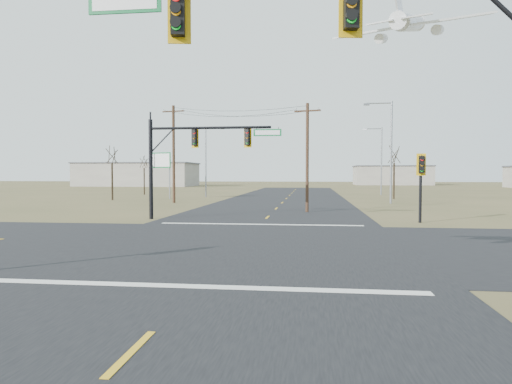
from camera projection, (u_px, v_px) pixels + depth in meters
ground at (241, 244)px, 19.52m from camera, size 320.00×320.00×0.00m
road_ew at (241, 244)px, 19.52m from camera, size 160.00×14.00×0.02m
road_ns at (241, 244)px, 19.52m from camera, size 14.00×160.00×0.02m
stop_bar_near at (198, 286)px, 12.08m from camera, size 12.00×0.40×0.01m
stop_bar_far at (260, 224)px, 26.96m from camera, size 12.00×0.40×0.01m
mast_arm_near at (373, 50)px, 10.19m from camera, size 11.60×0.49×8.01m
mast_arm_far at (196, 147)px, 29.90m from camera, size 8.83×0.59×6.62m
pedestal_signal_ne at (421, 172)px, 27.85m from camera, size 0.59×0.51×4.29m
utility_pole_near at (307, 155)px, 35.63m from camera, size 2.06×0.54×8.53m
utility_pole_far at (174, 153)px, 47.21m from camera, size 2.45×0.55×10.07m
highway_sign at (161, 166)px, 54.86m from camera, size 2.83×1.09×5.59m
streetlight_a at (389, 146)px, 46.17m from camera, size 2.90×0.36×10.37m
streetlight_b at (380, 157)px, 64.54m from camera, size 2.69×0.42×9.61m
streetlight_c at (207, 157)px, 59.52m from camera, size 2.55×0.24×9.19m
bare_tree_a at (112, 154)px, 52.20m from camera, size 3.49×3.49×6.63m
bare_tree_b at (144, 162)px, 66.05m from camera, size 2.96×2.96×6.00m
bare_tree_c at (394, 154)px, 54.73m from camera, size 3.65×3.65×6.84m
warehouse_left at (138, 175)px, 113.50m from camera, size 28.00×14.00×5.50m
warehouse_mid at (392, 176)px, 125.53m from camera, size 20.00×12.00×5.00m
jet_airliner at (408, 23)px, 82.02m from camera, size 24.31×24.96×12.42m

